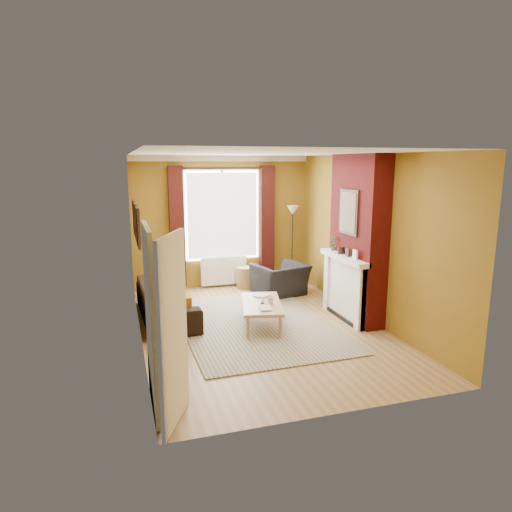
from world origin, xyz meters
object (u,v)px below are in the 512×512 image
object	(u,v)px
floor_lamp	(293,223)
armchair	(280,280)
coffee_table	(261,305)
wicker_stool	(245,278)
sofa	(166,301)

from	to	relation	value
floor_lamp	armchair	bearing A→B (deg)	-127.98
coffee_table	armchair	bearing A→B (deg)	74.15
coffee_table	floor_lamp	xyz separation A→B (m)	(1.43, 2.29, 1.01)
wicker_stool	coffee_table	bearing A→B (deg)	-99.19
armchair	coffee_table	distance (m)	1.88
coffee_table	floor_lamp	distance (m)	2.88
wicker_stool	sofa	bearing A→B (deg)	-140.93
armchair	floor_lamp	distance (m)	1.34
sofa	armchair	bearing A→B (deg)	-74.36
coffee_table	wicker_stool	size ratio (longest dim) A/B	2.95
armchair	wicker_stool	bearing A→B (deg)	-68.30
sofa	floor_lamp	size ratio (longest dim) A/B	1.22
armchair	floor_lamp	xyz separation A→B (m)	(0.50, 0.65, 1.06)
coffee_table	wicker_stool	xyz separation A→B (m)	(0.38, 2.36, -0.14)
coffee_table	floor_lamp	size ratio (longest dim) A/B	0.77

